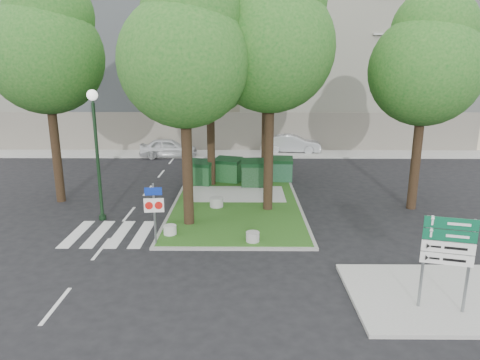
{
  "coord_description": "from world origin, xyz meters",
  "views": [
    {
      "loc": [
        0.85,
        -14.87,
        6.52
      ],
      "look_at": [
        0.7,
        2.66,
        2.0
      ],
      "focal_mm": 32.0,
      "sensor_mm": 36.0,
      "label": 1
    }
  ],
  "objects_px": {
    "tree_median_near_right": "(273,35)",
    "tree_street_left": "(47,45)",
    "dumpster_b": "(228,170)",
    "dumpster_d": "(280,169)",
    "bollard_mid": "(217,202)",
    "tree_median_mid": "(211,61)",
    "litter_bin": "(266,164)",
    "dumpster_a": "(200,172)",
    "car_white": "(169,148)",
    "directional_sign": "(448,249)",
    "bollard_right": "(253,237)",
    "car_silver": "(292,144)",
    "bollard_left": "(170,230)",
    "dumpster_c": "(256,173)",
    "traffic_sign_pole": "(154,206)",
    "tree_street_right": "(428,59)",
    "street_lamp": "(96,140)",
    "tree_median_far": "(268,39)",
    "tree_median_near_left": "(186,49)"
  },
  "relations": [
    {
      "from": "dumpster_d",
      "to": "bollard_mid",
      "type": "distance_m",
      "value": 6.21
    },
    {
      "from": "tree_median_near_right",
      "to": "tree_street_left",
      "type": "distance_m",
      "value": 10.61
    },
    {
      "from": "tree_street_right",
      "to": "dumpster_c",
      "type": "height_order",
      "value": "tree_street_right"
    },
    {
      "from": "tree_median_near_right",
      "to": "tree_street_left",
      "type": "relative_size",
      "value": 1.04
    },
    {
      "from": "street_lamp",
      "to": "directional_sign",
      "type": "distance_m",
      "value": 14.09
    },
    {
      "from": "tree_median_near_right",
      "to": "street_lamp",
      "type": "height_order",
      "value": "tree_median_near_right"
    },
    {
      "from": "tree_street_left",
      "to": "car_white",
      "type": "height_order",
      "value": "tree_street_left"
    },
    {
      "from": "dumpster_b",
      "to": "dumpster_d",
      "type": "relative_size",
      "value": 1.12
    },
    {
      "from": "bollard_right",
      "to": "directional_sign",
      "type": "bearing_deg",
      "value": -43.09
    },
    {
      "from": "tree_median_far",
      "to": "bollard_left",
      "type": "bearing_deg",
      "value": -112.01
    },
    {
      "from": "dumpster_c",
      "to": "traffic_sign_pole",
      "type": "bearing_deg",
      "value": -114.92
    },
    {
      "from": "tree_median_near_left",
      "to": "street_lamp",
      "type": "height_order",
      "value": "tree_median_near_left"
    },
    {
      "from": "bollard_left",
      "to": "street_lamp",
      "type": "relative_size",
      "value": 0.09
    },
    {
      "from": "tree_median_near_left",
      "to": "tree_median_near_right",
      "type": "height_order",
      "value": "tree_median_near_right"
    },
    {
      "from": "dumpster_a",
      "to": "bollard_left",
      "type": "xyz_separation_m",
      "value": [
        -0.43,
        -7.84,
        -0.49
      ]
    },
    {
      "from": "dumpster_a",
      "to": "litter_bin",
      "type": "height_order",
      "value": "dumpster_a"
    },
    {
      "from": "car_white",
      "to": "dumpster_a",
      "type": "bearing_deg",
      "value": -163.13
    },
    {
      "from": "tree_street_right",
      "to": "street_lamp",
      "type": "distance_m",
      "value": 15.08
    },
    {
      "from": "tree_median_mid",
      "to": "dumpster_a",
      "type": "height_order",
      "value": "tree_median_mid"
    },
    {
      "from": "tree_street_left",
      "to": "tree_street_right",
      "type": "height_order",
      "value": "tree_street_left"
    },
    {
      "from": "tree_street_left",
      "to": "litter_bin",
      "type": "bearing_deg",
      "value": 33.08
    },
    {
      "from": "tree_median_near_left",
      "to": "dumpster_a",
      "type": "bearing_deg",
      "value": 92.32
    },
    {
      "from": "dumpster_b",
      "to": "directional_sign",
      "type": "distance_m",
      "value": 15.43
    },
    {
      "from": "tree_median_mid",
      "to": "bollard_mid",
      "type": "bearing_deg",
      "value": -83.89
    },
    {
      "from": "tree_street_left",
      "to": "traffic_sign_pole",
      "type": "bearing_deg",
      "value": -44.13
    },
    {
      "from": "tree_street_left",
      "to": "litter_bin",
      "type": "relative_size",
      "value": 16.39
    },
    {
      "from": "litter_bin",
      "to": "dumpster_b",
      "type": "bearing_deg",
      "value": -126.02
    },
    {
      "from": "tree_street_left",
      "to": "street_lamp",
      "type": "xyz_separation_m",
      "value": [
        2.92,
        -2.8,
        -4.05
      ]
    },
    {
      "from": "dumpster_a",
      "to": "tree_median_far",
      "type": "bearing_deg",
      "value": 54.04
    },
    {
      "from": "dumpster_b",
      "to": "dumpster_c",
      "type": "distance_m",
      "value": 1.91
    },
    {
      "from": "tree_median_near_right",
      "to": "dumpster_a",
      "type": "height_order",
      "value": "tree_median_near_right"
    },
    {
      "from": "traffic_sign_pole",
      "to": "tree_median_far",
      "type": "bearing_deg",
      "value": 62.41
    },
    {
      "from": "dumpster_b",
      "to": "tree_median_mid",
      "type": "bearing_deg",
      "value": -121.48
    },
    {
      "from": "tree_median_near_right",
      "to": "bollard_mid",
      "type": "distance_m",
      "value": 8.05
    },
    {
      "from": "tree_median_far",
      "to": "bollard_mid",
      "type": "relative_size",
      "value": 18.57
    },
    {
      "from": "bollard_right",
      "to": "dumpster_a",
      "type": "bearing_deg",
      "value": 108.62
    },
    {
      "from": "dumpster_b",
      "to": "litter_bin",
      "type": "distance_m",
      "value": 4.11
    },
    {
      "from": "directional_sign",
      "to": "tree_median_near_right",
      "type": "bearing_deg",
      "value": 130.08
    },
    {
      "from": "tree_median_far",
      "to": "dumpster_b",
      "type": "xyz_separation_m",
      "value": [
        -2.36,
        -2.31,
        -7.52
      ]
    },
    {
      "from": "tree_street_left",
      "to": "dumpster_a",
      "type": "distance_m",
      "value": 10.06
    },
    {
      "from": "bollard_mid",
      "to": "car_silver",
      "type": "distance_m",
      "value": 15.42
    },
    {
      "from": "tree_median_near_right",
      "to": "directional_sign",
      "type": "relative_size",
      "value": 4.3
    },
    {
      "from": "bollard_right",
      "to": "dumpster_b",
      "type": "bearing_deg",
      "value": 97.88
    },
    {
      "from": "tree_median_far",
      "to": "bollard_left",
      "type": "xyz_separation_m",
      "value": [
        -4.39,
        -10.86,
        -8.02
      ]
    },
    {
      "from": "bollard_left",
      "to": "directional_sign",
      "type": "distance_m",
      "value": 10.14
    },
    {
      "from": "dumpster_a",
      "to": "bollard_left",
      "type": "relative_size",
      "value": 3.43
    },
    {
      "from": "tree_street_right",
      "to": "car_white",
      "type": "height_order",
      "value": "tree_street_right"
    },
    {
      "from": "tree_median_near_right",
      "to": "street_lamp",
      "type": "relative_size",
      "value": 2.0
    },
    {
      "from": "dumpster_c",
      "to": "litter_bin",
      "type": "xyz_separation_m",
      "value": [
        0.81,
        4.36,
        -0.39
      ]
    },
    {
      "from": "litter_bin",
      "to": "directional_sign",
      "type": "bearing_deg",
      "value": -77.11
    }
  ]
}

